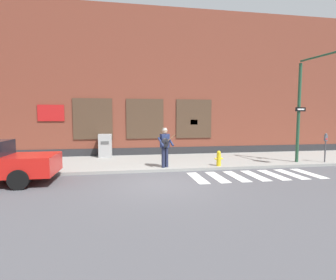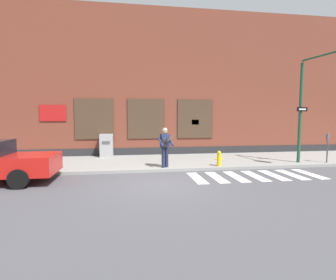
{
  "view_description": "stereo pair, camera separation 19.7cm",
  "coord_description": "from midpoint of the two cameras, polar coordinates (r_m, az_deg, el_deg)",
  "views": [
    {
      "loc": [
        -1.26,
        -9.0,
        2.35
      ],
      "look_at": [
        0.66,
        2.22,
        1.35
      ],
      "focal_mm": 28.0,
      "sensor_mm": 36.0,
      "label": 1
    },
    {
      "loc": [
        -1.06,
        -9.03,
        2.35
      ],
      "look_at": [
        0.66,
        2.22,
        1.35
      ],
      "focal_mm": 28.0,
      "sensor_mm": 36.0,
      "label": 2
    }
  ],
  "objects": [
    {
      "name": "sidewalk",
      "position": [
        13.43,
        -4.6,
        -4.82
      ],
      "size": [
        28.0,
        4.48,
        0.13
      ],
      "color": "gray",
      "rests_on": "ground"
    },
    {
      "name": "fire_hydrant",
      "position": [
        12.18,
        10.53,
        -3.95
      ],
      "size": [
        0.38,
        0.2,
        0.7
      ],
      "color": "gold",
      "rests_on": "sidewalk"
    },
    {
      "name": "parking_meter",
      "position": [
        14.95,
        30.76,
        -0.61
      ],
      "size": [
        0.13,
        0.11,
        1.44
      ],
      "color": "#47474C",
      "rests_on": "sidewalk"
    },
    {
      "name": "busker",
      "position": [
        11.52,
        -1.15,
        -1.11
      ],
      "size": [
        0.78,
        0.66,
        1.75
      ],
      "color": "#1E233D",
      "rests_on": "sidewalk"
    },
    {
      "name": "traffic_light",
      "position": [
        13.72,
        29.12,
        9.5
      ],
      "size": [
        0.74,
        2.51,
        5.0
      ],
      "color": "#234C33",
      "rests_on": "sidewalk"
    },
    {
      "name": "ground_plane",
      "position": [
        9.39,
        -2.3,
        -9.5
      ],
      "size": [
        160.0,
        160.0,
        0.0
      ],
      "primitive_type": "plane",
      "color": "#4C4C51"
    },
    {
      "name": "utility_box",
      "position": [
        15.09,
        -13.85,
        -1.18
      ],
      "size": [
        0.71,
        0.71,
        1.27
      ],
      "color": "#9E9E9E",
      "rests_on": "sidewalk"
    },
    {
      "name": "building_backdrop",
      "position": [
        17.56,
        -5.95,
        11.49
      ],
      "size": [
        28.0,
        4.06,
        8.7
      ],
      "color": "brown",
      "rests_on": "ground"
    },
    {
      "name": "crosswalk",
      "position": [
        11.15,
        17.91,
        -7.38
      ],
      "size": [
        5.2,
        1.9,
        0.01
      ],
      "color": "silver",
      "rests_on": "ground"
    }
  ]
}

